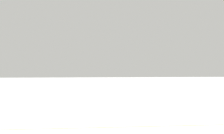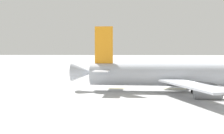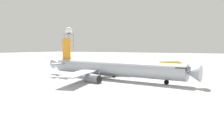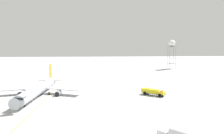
{
  "view_description": "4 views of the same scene",
  "coord_description": "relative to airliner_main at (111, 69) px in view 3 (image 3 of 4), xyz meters",
  "views": [
    {
      "loc": [
        34.64,
        -47.51,
        8.45
      ],
      "look_at": [
        -37.91,
        -36.18,
        9.06
      ],
      "focal_mm": 50.01,
      "sensor_mm": 36.0,
      "label": 1
    },
    {
      "loc": [
        46.24,
        -10.76,
        7.46
      ],
      "look_at": [
        -15.8,
        -12.56,
        3.65
      ],
      "focal_mm": 47.93,
      "sensor_mm": 36.0,
      "label": 2
    },
    {
      "loc": [
        44.93,
        32.64,
        8.35
      ],
      "look_at": [
        -7.71,
        1.72,
        3.01
      ],
      "focal_mm": 35.49,
      "sensor_mm": 36.0,
      "label": 3
    },
    {
      "loc": [
        -27.66,
        88.33,
        20.18
      ],
      "look_at": [
        -37.91,
        -36.18,
        7.47
      ],
      "focal_mm": 33.69,
      "sensor_mm": 36.0,
      "label": 4
    }
  ],
  "objects": [
    {
      "name": "airliner_main",
      "position": [
        0.0,
        0.0,
        0.0
      ],
      "size": [
        34.97,
        45.27,
        11.63
      ],
      "rotation": [
        0.0,
        0.0,
        1.5
      ],
      "color": "#B2B7C1",
      "rests_on": "ground_plane"
    },
    {
      "name": "fire_tender_truck",
      "position": [
        -45.82,
        2.94,
        -1.2
      ],
      "size": [
        9.07,
        8.36,
        2.5
      ],
      "rotation": [
        0.0,
        0.0,
        2.43
      ],
      "color": "#232326",
      "rests_on": "ground_plane"
    },
    {
      "name": "taxiway_centreline",
      "position": [
        -3.84,
        -2.65,
        -2.73
      ],
      "size": [
        4.3,
        131.52,
        0.01
      ],
      "rotation": [
        0.0,
        0.0,
        1.54
      ],
      "color": "yellow",
      "rests_on": "ground_plane"
    },
    {
      "name": "ground_plane",
      "position": [
        5.33,
        -2.82,
        -2.74
      ],
      "size": [
        600.0,
        600.0,
        0.0
      ],
      "primitive_type": "plane",
      "color": "#B2B2B2"
    },
    {
      "name": "radar_tower",
      "position": [
        -89.43,
        -93.25,
        18.24
      ],
      "size": [
        6.04,
        6.04,
        25.08
      ],
      "color": "slate",
      "rests_on": "ground_plane"
    }
  ]
}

